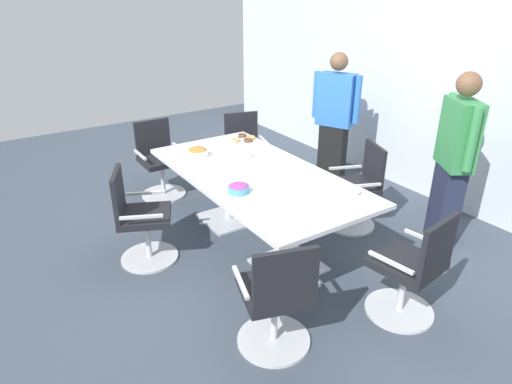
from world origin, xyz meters
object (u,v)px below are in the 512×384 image
at_px(office_chair_1, 277,301).
at_px(office_chair_5, 160,163).
at_px(person_standing_1, 454,159).
at_px(donut_platter, 242,139).
at_px(person_standing_0, 335,119).
at_px(plate_stack, 348,191).
at_px(office_chair_3, 357,191).
at_px(snack_bowl_candy_mix, 239,188).
at_px(napkin_pile, 240,154).
at_px(office_chair_2, 412,272).
at_px(office_chair_4, 245,154).
at_px(office_chair_0, 140,222).
at_px(conference_table, 256,185).
at_px(snack_bowl_pretzels, 198,152).

distance_m(office_chair_1, office_chair_5, 2.94).
distance_m(person_standing_1, donut_platter, 2.27).
bearing_deg(office_chair_5, person_standing_0, 155.32).
xyz_separation_m(donut_platter, plate_stack, (1.74, 0.00, 0.00)).
height_order(office_chair_3, snack_bowl_candy_mix, office_chair_3).
bearing_deg(office_chair_1, napkin_pile, 83.25).
bearing_deg(office_chair_3, office_chair_2, 173.50).
distance_m(person_standing_0, donut_platter, 1.23).
height_order(office_chair_4, plate_stack, office_chair_4).
xyz_separation_m(office_chair_0, office_chair_4, (-1.01, 1.77, 0.00)).
distance_m(conference_table, person_standing_1, 1.90).
distance_m(office_chair_0, plate_stack, 1.91).
xyz_separation_m(person_standing_1, donut_platter, (-1.94, -1.17, -0.12)).
bearing_deg(office_chair_2, office_chair_1, 156.39).
distance_m(office_chair_0, office_chair_4, 2.04).
height_order(person_standing_1, donut_platter, person_standing_1).
bearing_deg(office_chair_3, person_standing_1, -122.74).
relative_size(office_chair_3, snack_bowl_candy_mix, 4.69).
bearing_deg(snack_bowl_candy_mix, snack_bowl_pretzels, 174.15).
relative_size(donut_platter, napkin_pile, 1.85).
distance_m(conference_table, office_chair_3, 1.15).
relative_size(snack_bowl_candy_mix, donut_platter, 0.63).
distance_m(snack_bowl_pretzels, plate_stack, 1.69).
height_order(office_chair_2, person_standing_0, person_standing_0).
distance_m(office_chair_1, snack_bowl_candy_mix, 1.16).
height_order(conference_table, plate_stack, plate_stack).
bearing_deg(snack_bowl_candy_mix, office_chair_3, 88.84).
bearing_deg(plate_stack, napkin_pile, -165.73).
xyz_separation_m(person_standing_0, plate_stack, (1.50, -1.20, -0.10)).
bearing_deg(office_chair_0, donut_platter, 137.28).
xyz_separation_m(office_chair_1, napkin_pile, (-1.76, 0.78, 0.38)).
height_order(conference_table, office_chair_1, office_chair_1).
relative_size(conference_table, office_chair_4, 2.64).
bearing_deg(office_chair_1, office_chair_0, 120.85).
height_order(office_chair_0, snack_bowl_candy_mix, office_chair_0).
distance_m(office_chair_4, person_standing_0, 1.22).
distance_m(person_standing_1, napkin_pile, 2.09).
height_order(snack_bowl_pretzels, napkin_pile, snack_bowl_pretzels).
xyz_separation_m(office_chair_0, snack_bowl_pretzels, (-0.41, 0.82, 0.39)).
xyz_separation_m(conference_table, office_chair_3, (0.31, 1.08, -0.22)).
height_order(office_chair_5, snack_bowl_pretzels, office_chair_5).
height_order(office_chair_3, plate_stack, office_chair_3).
relative_size(snack_bowl_pretzels, plate_stack, 1.12).
distance_m(snack_bowl_candy_mix, napkin_pile, 0.85).
xyz_separation_m(person_standing_1, napkin_pile, (-1.46, -1.49, -0.10)).
bearing_deg(office_chair_4, snack_bowl_pretzels, 47.88).
distance_m(office_chair_0, person_standing_1, 3.01).
relative_size(office_chair_4, donut_platter, 2.94).
bearing_deg(office_chair_3, office_chair_0, 96.57).
bearing_deg(person_standing_1, snack_bowl_candy_mix, 101.69).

